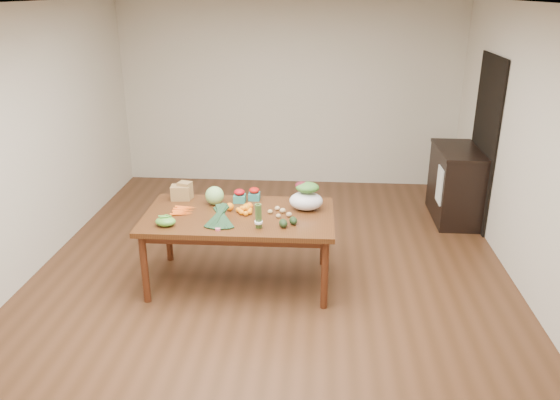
# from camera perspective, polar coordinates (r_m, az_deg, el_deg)

# --- Properties ---
(floor) EXTENTS (6.00, 6.00, 0.00)m
(floor) POSITION_cam_1_polar(r_m,az_deg,el_deg) (5.81, -0.89, -7.75)
(floor) COLOR #53311C
(floor) RESTS_ON ground
(ceiling) EXTENTS (5.00, 6.00, 0.02)m
(ceiling) POSITION_cam_1_polar(r_m,az_deg,el_deg) (5.09, -1.08, 19.92)
(ceiling) COLOR white
(ceiling) RESTS_ON room_walls
(room_walls) EXTENTS (5.02, 6.02, 2.70)m
(room_walls) POSITION_cam_1_polar(r_m,az_deg,el_deg) (5.29, -0.98, 5.15)
(room_walls) COLOR beige
(room_walls) RESTS_ON floor
(dining_table) EXTENTS (1.87, 1.05, 0.75)m
(dining_table) POSITION_cam_1_polar(r_m,az_deg,el_deg) (5.52, -4.21, -5.09)
(dining_table) COLOR #4C2611
(dining_table) RESTS_ON floor
(doorway_dark) EXTENTS (0.02, 1.00, 2.10)m
(doorway_dark) POSITION_cam_1_polar(r_m,az_deg,el_deg) (7.18, 20.51, 5.64)
(doorway_dark) COLOR black
(doorway_dark) RESTS_ON floor
(cabinet) EXTENTS (0.52, 1.02, 0.94)m
(cabinet) POSITION_cam_1_polar(r_m,az_deg,el_deg) (7.36, 17.82, 1.59)
(cabinet) COLOR black
(cabinet) RESTS_ON floor
(dish_towel) EXTENTS (0.02, 0.28, 0.45)m
(dish_towel) POSITION_cam_1_polar(r_m,az_deg,el_deg) (7.01, 16.33, 1.48)
(dish_towel) COLOR white
(dish_towel) RESTS_ON cabinet
(paper_bag) EXTENTS (0.26, 0.22, 0.18)m
(paper_bag) POSITION_cam_1_polar(r_m,az_deg,el_deg) (5.79, -10.34, 0.92)
(paper_bag) COLOR #9F7947
(paper_bag) RESTS_ON dining_table
(cabbage) EXTENTS (0.19, 0.19, 0.19)m
(cabbage) POSITION_cam_1_polar(r_m,az_deg,el_deg) (5.60, -6.85, 0.47)
(cabbage) COLOR #8EC672
(cabbage) RESTS_ON dining_table
(strawberry_basket_a) EXTENTS (0.12, 0.12, 0.11)m
(strawberry_basket_a) POSITION_cam_1_polar(r_m,az_deg,el_deg) (5.65, -4.25, 0.33)
(strawberry_basket_a) COLOR red
(strawberry_basket_a) RESTS_ON dining_table
(strawberry_basket_b) EXTENTS (0.12, 0.12, 0.10)m
(strawberry_basket_b) POSITION_cam_1_polar(r_m,az_deg,el_deg) (5.71, -2.71, 0.54)
(strawberry_basket_b) COLOR red
(strawberry_basket_b) RESTS_ON dining_table
(orange_a) EXTENTS (0.08, 0.08, 0.08)m
(orange_a) POSITION_cam_1_polar(r_m,az_deg,el_deg) (5.44, -5.27, -0.71)
(orange_a) COLOR orange
(orange_a) RESTS_ON dining_table
(orange_b) EXTENTS (0.08, 0.08, 0.08)m
(orange_b) POSITION_cam_1_polar(r_m,az_deg,el_deg) (5.45, -3.23, -0.65)
(orange_b) COLOR orange
(orange_b) RESTS_ON dining_table
(orange_c) EXTENTS (0.09, 0.09, 0.09)m
(orange_c) POSITION_cam_1_polar(r_m,az_deg,el_deg) (5.40, -3.54, -0.82)
(orange_c) COLOR orange
(orange_c) RESTS_ON dining_table
(mandarin_cluster) EXTENTS (0.18, 0.18, 0.08)m
(mandarin_cluster) POSITION_cam_1_polar(r_m,az_deg,el_deg) (5.37, -3.81, -0.99)
(mandarin_cluster) COLOR orange
(mandarin_cluster) RESTS_ON dining_table
(carrots) EXTENTS (0.22, 0.25, 0.03)m
(carrots) POSITION_cam_1_polar(r_m,az_deg,el_deg) (5.49, -9.99, -1.08)
(carrots) COLOR orange
(carrots) RESTS_ON dining_table
(snap_pea_bag) EXTENTS (0.19, 0.14, 0.09)m
(snap_pea_bag) POSITION_cam_1_polar(r_m,az_deg,el_deg) (5.19, -11.87, -2.21)
(snap_pea_bag) COLOR #519231
(snap_pea_bag) RESTS_ON dining_table
(kale_bunch) EXTENTS (0.32, 0.40, 0.16)m
(kale_bunch) POSITION_cam_1_polar(r_m,az_deg,el_deg) (5.09, -6.36, -1.87)
(kale_bunch) COLOR black
(kale_bunch) RESTS_ON dining_table
(asparagus_bundle) EXTENTS (0.08, 0.12, 0.26)m
(asparagus_bundle) POSITION_cam_1_polar(r_m,az_deg,el_deg) (4.99, -2.26, -1.68)
(asparagus_bundle) COLOR #577F3A
(asparagus_bundle) RESTS_ON dining_table
(potato_a) EXTENTS (0.05, 0.04, 0.04)m
(potato_a) POSITION_cam_1_polar(r_m,az_deg,el_deg) (5.36, -1.04, -1.22)
(potato_a) COLOR tan
(potato_a) RESTS_ON dining_table
(potato_b) EXTENTS (0.05, 0.04, 0.04)m
(potato_b) POSITION_cam_1_polar(r_m,az_deg,el_deg) (5.26, -0.17, -1.67)
(potato_b) COLOR tan
(potato_b) RESTS_ON dining_table
(potato_c) EXTENTS (0.06, 0.05, 0.05)m
(potato_c) POSITION_cam_1_polar(r_m,az_deg,el_deg) (5.37, 0.28, -1.10)
(potato_c) COLOR tan
(potato_c) RESTS_ON dining_table
(potato_d) EXTENTS (0.05, 0.05, 0.04)m
(potato_d) POSITION_cam_1_polar(r_m,az_deg,el_deg) (5.44, -0.27, -0.87)
(potato_d) COLOR #D5B07B
(potato_d) RESTS_ON dining_table
(potato_e) EXTENTS (0.06, 0.05, 0.05)m
(potato_e) POSITION_cam_1_polar(r_m,az_deg,el_deg) (5.28, 0.96, -1.53)
(potato_e) COLOR tan
(potato_e) RESTS_ON dining_table
(avocado_a) EXTENTS (0.11, 0.13, 0.08)m
(avocado_a) POSITION_cam_1_polar(r_m,az_deg,el_deg) (5.05, 0.34, -2.44)
(avocado_a) COLOR black
(avocado_a) RESTS_ON dining_table
(avocado_b) EXTENTS (0.10, 0.12, 0.07)m
(avocado_b) POSITION_cam_1_polar(r_m,az_deg,el_deg) (5.11, 1.40, -2.16)
(avocado_b) COLOR black
(avocado_b) RESTS_ON dining_table
(salad_bag) EXTENTS (0.34, 0.25, 0.26)m
(salad_bag) POSITION_cam_1_polar(r_m,az_deg,el_deg) (5.42, 2.75, 0.26)
(salad_bag) COLOR white
(salad_bag) RESTS_ON dining_table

